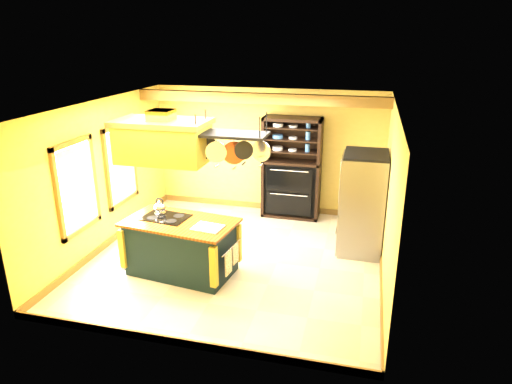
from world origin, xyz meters
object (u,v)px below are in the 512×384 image
at_px(range_hood, 163,140).
at_px(pot_rack, 232,141).
at_px(kitchen_island, 181,246).
at_px(hutch, 292,178).
at_px(refrigerator, 362,205).

relative_size(range_hood, pot_rack, 1.27).
bearing_deg(kitchen_island, hutch, 73.63).
bearing_deg(range_hood, pot_rack, 0.63).
distance_m(refrigerator, hutch, 2.05).
bearing_deg(kitchen_island, refrigerator, 36.65).
height_order(refrigerator, hutch, hutch).
bearing_deg(pot_rack, kitchen_island, -179.30).
xyz_separation_m(kitchen_island, range_hood, (-0.20, -0.00, 1.78)).
bearing_deg(kitchen_island, range_hood, -171.96).
xyz_separation_m(range_hood, refrigerator, (3.03, 1.56, -1.37)).
bearing_deg(hutch, pot_rack, -98.01).
distance_m(range_hood, hutch, 3.60).
height_order(kitchen_island, hutch, hutch).
bearing_deg(refrigerator, range_hood, -152.68).
distance_m(kitchen_island, range_hood, 1.79).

